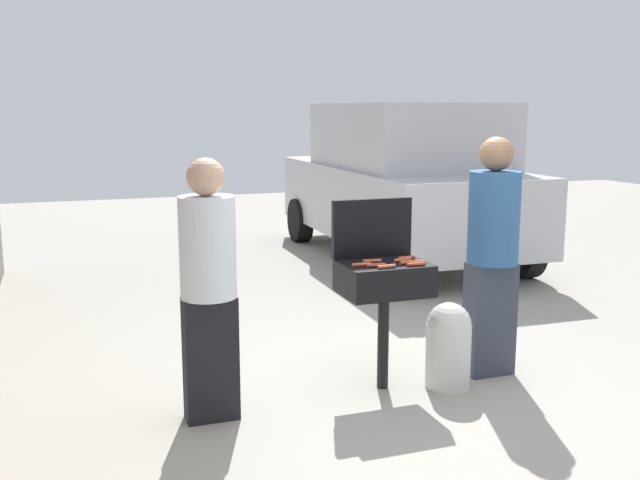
# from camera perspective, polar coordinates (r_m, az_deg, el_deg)

# --- Properties ---
(ground_plane) EXTENTS (24.00, 24.00, 0.00)m
(ground_plane) POSITION_cam_1_polar(r_m,az_deg,el_deg) (5.27, 7.09, -11.61)
(ground_plane) COLOR #9E998E
(bbq_grill) EXTENTS (0.60, 0.44, 0.91)m
(bbq_grill) POSITION_cam_1_polar(r_m,az_deg,el_deg) (5.07, 5.04, -3.37)
(bbq_grill) COLOR black
(bbq_grill) RESTS_ON ground
(grill_lid_open) EXTENTS (0.60, 0.05, 0.42)m
(grill_lid_open) POSITION_cam_1_polar(r_m,az_deg,el_deg) (5.20, 4.09, 0.94)
(grill_lid_open) COLOR black
(grill_lid_open) RESTS_ON bbq_grill
(hot_dog_0) EXTENTS (0.13, 0.04, 0.03)m
(hot_dog_0) POSITION_cam_1_polar(r_m,az_deg,el_deg) (5.09, 6.49, -1.56)
(hot_dog_0) COLOR #B74C33
(hot_dog_0) RESTS_ON bbq_grill
(hot_dog_1) EXTENTS (0.13, 0.03, 0.03)m
(hot_dog_1) POSITION_cam_1_polar(r_m,az_deg,el_deg) (4.91, 3.26, -1.94)
(hot_dog_1) COLOR #B74C33
(hot_dog_1) RESTS_ON bbq_grill
(hot_dog_2) EXTENTS (0.13, 0.03, 0.03)m
(hot_dog_2) POSITION_cam_1_polar(r_m,az_deg,el_deg) (4.96, 7.51, -1.90)
(hot_dog_2) COLOR #AD4228
(hot_dog_2) RESTS_ON bbq_grill
(hot_dog_3) EXTENTS (0.13, 0.04, 0.03)m
(hot_dog_3) POSITION_cam_1_polar(r_m,az_deg,el_deg) (5.01, 7.62, -1.77)
(hot_dog_3) COLOR #AD4228
(hot_dog_3) RESTS_ON bbq_grill
(hot_dog_4) EXTENTS (0.13, 0.03, 0.03)m
(hot_dog_4) POSITION_cam_1_polar(r_m,az_deg,el_deg) (5.03, 6.97, -1.73)
(hot_dog_4) COLOR #C6593D
(hot_dog_4) RESTS_ON bbq_grill
(hot_dog_5) EXTENTS (0.13, 0.04, 0.03)m
(hot_dog_5) POSITION_cam_1_polar(r_m,az_deg,el_deg) (4.87, 5.23, -2.08)
(hot_dog_5) COLOR #C6593D
(hot_dog_5) RESTS_ON bbq_grill
(hot_dog_6) EXTENTS (0.13, 0.04, 0.03)m
(hot_dog_6) POSITION_cam_1_polar(r_m,az_deg,el_deg) (5.03, 4.09, -1.66)
(hot_dog_6) COLOR #B74C33
(hot_dog_6) RESTS_ON bbq_grill
(hot_dog_7) EXTENTS (0.13, 0.04, 0.03)m
(hot_dog_7) POSITION_cam_1_polar(r_m,az_deg,el_deg) (5.17, 6.80, -1.39)
(hot_dog_7) COLOR #AD4228
(hot_dog_7) RESTS_ON bbq_grill
(hot_dog_8) EXTENTS (0.13, 0.04, 0.03)m
(hot_dog_8) POSITION_cam_1_polar(r_m,az_deg,el_deg) (4.90, 4.42, -1.98)
(hot_dog_8) COLOR #AD4228
(hot_dog_8) RESTS_ON bbq_grill
(propane_tank) EXTENTS (0.32, 0.32, 0.62)m
(propane_tank) POSITION_cam_1_polar(r_m,az_deg,el_deg) (5.27, 10.03, -7.98)
(propane_tank) COLOR silver
(propane_tank) RESTS_ON ground
(person_left) EXTENTS (0.35, 0.35, 1.67)m
(person_left) POSITION_cam_1_polar(r_m,az_deg,el_deg) (4.57, -8.72, -3.18)
(person_left) COLOR black
(person_left) RESTS_ON ground
(person_right) EXTENTS (0.37, 0.37, 1.76)m
(person_right) POSITION_cam_1_polar(r_m,az_deg,el_deg) (5.44, 13.36, -0.62)
(person_right) COLOR #333847
(person_right) RESTS_ON ground
(parked_minivan) EXTENTS (2.11, 4.44, 2.02)m
(parked_minivan) POSITION_cam_1_polar(r_m,az_deg,el_deg) (9.55, 6.43, 4.61)
(parked_minivan) COLOR #B7B7BC
(parked_minivan) RESTS_ON ground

